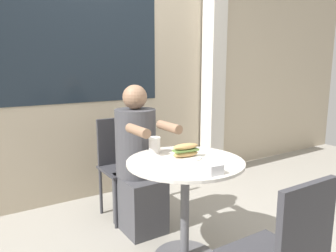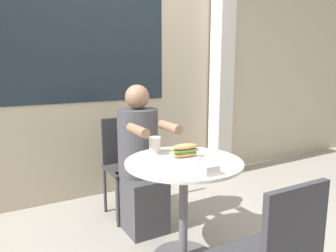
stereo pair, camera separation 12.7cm
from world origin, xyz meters
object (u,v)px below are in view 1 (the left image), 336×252
diner_chair (120,157)px  empty_chair_across (287,252)px  cafe_table (185,187)px  seated_diner (138,168)px  sandwich_on_plate (186,152)px  drink_cup (155,145)px

diner_chair → empty_chair_across: bearing=89.9°
cafe_table → seated_diner: (-0.06, 0.57, -0.01)m
sandwich_on_plate → cafe_table: bearing=-127.1°
empty_chair_across → drink_cup: empty_chair_across is taller
diner_chair → seated_diner: seated_diner is taller
cafe_table → seated_diner: 0.57m
seated_diner → sandwich_on_plate: size_ratio=5.43×
sandwich_on_plate → drink_cup: drink_cup is taller
diner_chair → seated_diner: 0.35m
cafe_table → empty_chair_across: bearing=-94.6°
drink_cup → empty_chair_across: bearing=-89.8°
empty_chair_across → sandwich_on_plate: (0.11, 0.92, 0.24)m
seated_diner → diner_chair: bearing=-89.8°
empty_chair_across → drink_cup: 1.17m
cafe_table → seated_diner: bearing=95.6°
seated_diner → empty_chair_across: size_ratio=1.37×
diner_chair → sandwich_on_plate: 0.90m
diner_chair → drink_cup: 0.69m
sandwich_on_plate → drink_cup: bearing=115.6°
drink_cup → seated_diner: bearing=86.8°
drink_cup → diner_chair: bearing=88.5°
sandwich_on_plate → seated_diner: bearing=100.1°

